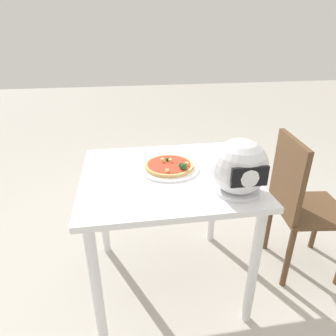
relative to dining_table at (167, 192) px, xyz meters
name	(u,v)px	position (x,y,z in m)	size (l,w,h in m)	color
ground_plane	(167,279)	(0.00, 0.00, -0.64)	(14.00, 14.00, 0.00)	#B2ADA3
dining_table	(167,192)	(0.00, 0.00, 0.00)	(0.89, 0.80, 0.75)	white
pizza_plate	(169,168)	(-0.02, -0.05, 0.12)	(0.32, 0.32, 0.01)	white
pizza	(170,165)	(-0.02, -0.05, 0.13)	(0.26, 0.26, 0.05)	tan
motorcycle_helmet	(239,168)	(-0.29, 0.24, 0.23)	(0.26, 0.26, 0.26)	silver
chair_side	(299,200)	(-0.80, 0.00, -0.14)	(0.45, 0.45, 0.90)	brown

